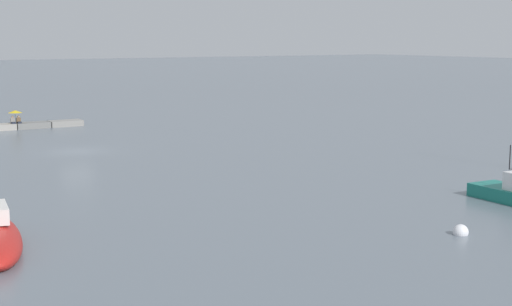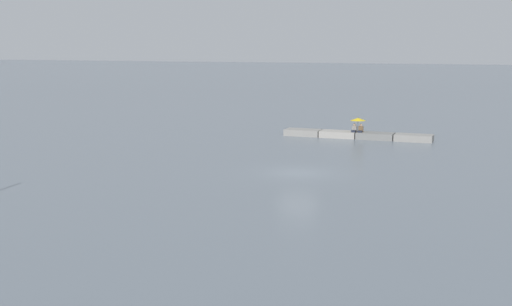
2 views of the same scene
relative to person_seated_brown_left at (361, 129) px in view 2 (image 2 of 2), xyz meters
The scene contains 5 objects.
ground_plane 17.09m from the person_seated_brown_left, 88.83° to the left, with size 500.00×500.00×0.00m, color slate.
seawall_pier 0.65m from the person_seated_brown_left, 15.02° to the right, with size 13.06×1.67×0.58m.
person_seated_brown_left is the anchor object (origin of this frame).
person_seated_grey_right 0.56m from the person_seated_brown_left, ahead, with size 0.41×0.61×0.73m.
umbrella_open_yellow 0.91m from the person_seated_brown_left, 21.03° to the right, with size 1.32×1.32×1.29m.
Camera 2 is at (-12.58, 40.26, 8.17)m, focal length 46.86 mm.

